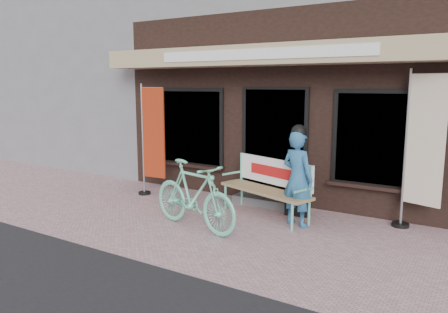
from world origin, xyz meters
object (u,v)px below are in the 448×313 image
Objects in this scene: bench at (269,183)px; person at (297,176)px; bicycle at (194,195)px; menu_stand at (297,193)px; nobori_cream at (422,149)px; nobori_red at (152,139)px.

person is (0.62, -0.24, 0.23)m from bench.
menu_stand is at bearing -25.12° from bicycle.
bench is 2.46m from nobori_cream.
bicycle is 1.84m from menu_stand.
person is at bearing -8.26° from nobori_red.
nobori_cream is 2.08m from menu_stand.
nobori_red reaches higher than bench.
menu_stand is at bearing 43.43° from bench.
nobori_cream reaches higher than bicycle.
bench is 0.51m from menu_stand.
person reaches higher than bicycle.
bicycle is 2.37m from nobori_red.
bench is 2.31× the size of menu_stand.
bench is at bearing -3.91° from nobori_red.
bicycle is (-0.68, -1.26, -0.04)m from bench.
bicycle is 2.23× the size of menu_stand.
nobori_red is at bearing -161.16° from bench.
bicycle reaches higher than bench.
person is at bearing -2.75° from bench.
menu_stand is (-0.19, 0.44, -0.39)m from person.
menu_stand is at bearing -0.15° from nobori_red.
person is 0.72× the size of nobori_red.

